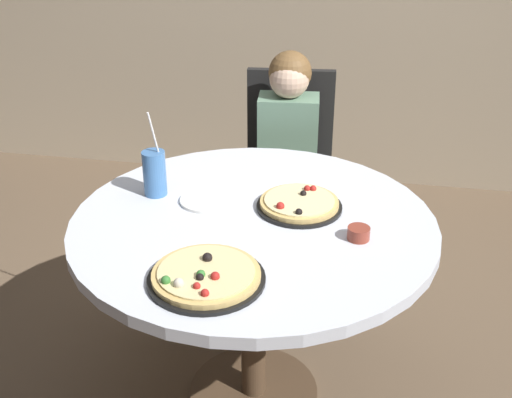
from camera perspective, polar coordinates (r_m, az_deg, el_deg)
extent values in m
plane|color=brown|center=(2.60, -0.21, -16.40)|extent=(8.00, 8.00, 0.00)
cylinder|color=silver|center=(2.15, -0.24, -2.26)|extent=(1.20, 1.20, 0.04)
cylinder|color=#4C3826|center=(2.36, -0.22, -9.98)|extent=(0.09, 0.09, 0.69)
cylinder|color=#4C3826|center=(2.59, -0.21, -16.24)|extent=(0.48, 0.48, 0.02)
cube|color=black|center=(3.04, 2.72, 0.72)|extent=(0.43, 0.43, 0.04)
cube|color=black|center=(3.10, 2.98, 6.51)|extent=(0.40, 0.08, 0.52)
cylinder|color=black|center=(3.02, -0.76, -4.42)|extent=(0.04, 0.04, 0.41)
cylinder|color=black|center=(3.01, 5.72, -4.70)|extent=(0.04, 0.04, 0.41)
cylinder|color=black|center=(3.31, -0.17, -1.32)|extent=(0.04, 0.04, 0.41)
cylinder|color=black|center=(3.30, 5.72, -1.57)|extent=(0.04, 0.04, 0.41)
cube|color=#3F4766|center=(3.00, 2.46, -4.14)|extent=(0.27, 0.34, 0.45)
cube|color=slate|center=(2.93, 2.77, 4.75)|extent=(0.27, 0.18, 0.44)
sphere|color=beige|center=(2.82, 2.91, 10.37)|extent=(0.17, 0.17, 0.17)
sphere|color=brown|center=(2.84, 2.93, 10.88)|extent=(0.18, 0.18, 0.18)
cylinder|color=black|center=(2.22, 3.76, -0.66)|extent=(0.29, 0.29, 0.01)
cylinder|color=#D8B266|center=(2.21, 3.77, -0.34)|extent=(0.26, 0.26, 0.02)
cylinder|color=beige|center=(2.20, 3.78, -0.09)|extent=(0.24, 0.24, 0.01)
sphere|color=#B2231E|center=(2.27, 4.44, 0.92)|extent=(0.02, 0.02, 0.02)
sphere|color=black|center=(2.11, 3.73, -1.13)|extent=(0.02, 0.02, 0.02)
sphere|color=black|center=(2.23, 4.11, 0.48)|extent=(0.02, 0.02, 0.02)
sphere|color=#B2231E|center=(2.27, 4.96, 0.91)|extent=(0.02, 0.02, 0.02)
sphere|color=#B2231E|center=(2.14, 2.12, -0.61)|extent=(0.03, 0.03, 0.03)
cylinder|color=black|center=(1.85, -4.31, -6.92)|extent=(0.33, 0.33, 0.01)
cylinder|color=#D8B266|center=(1.84, -4.32, -6.56)|extent=(0.30, 0.30, 0.02)
cylinder|color=beige|center=(1.84, -4.34, -6.27)|extent=(0.27, 0.27, 0.01)
sphere|color=#B2231E|center=(1.77, -5.15, -7.51)|extent=(0.02, 0.02, 0.02)
sphere|color=black|center=(1.88, -4.23, -5.08)|extent=(0.03, 0.03, 0.03)
sphere|color=#387F33|center=(1.80, -7.81, -6.98)|extent=(0.03, 0.03, 0.03)
sphere|color=#B2231E|center=(1.80, -3.55, -6.69)|extent=(0.03, 0.03, 0.03)
sphere|color=#B2231E|center=(1.74, -4.44, -8.13)|extent=(0.02, 0.02, 0.02)
sphere|color=beige|center=(1.78, -6.70, -7.26)|extent=(0.03, 0.03, 0.03)
sphere|color=#387F33|center=(1.81, -4.79, -6.51)|extent=(0.03, 0.03, 0.03)
sphere|color=black|center=(1.80, -4.87, -6.76)|extent=(0.02, 0.02, 0.02)
cylinder|color=#3F72B2|center=(2.30, -8.76, 2.21)|extent=(0.08, 0.08, 0.16)
cylinder|color=white|center=(2.25, -8.69, 4.91)|extent=(0.04, 0.04, 0.22)
cylinder|color=brown|center=(2.05, 8.86, -2.95)|extent=(0.07, 0.07, 0.04)
cylinder|color=white|center=(2.26, -4.33, -0.11)|extent=(0.18, 0.18, 0.01)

